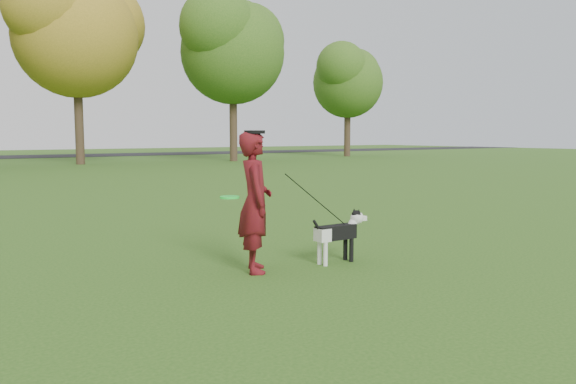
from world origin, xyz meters
TOP-DOWN VIEW (x-y plane):
  - ground at (0.00, 0.00)m, footprint 120.00×120.00m
  - man at (-0.54, -0.44)m, footprint 0.64×0.75m
  - dog at (0.65, -0.64)m, footprint 0.92×0.18m
  - man_held_items at (0.28, -0.56)m, footprint 1.80×0.33m

SIDE VIEW (x-z plane):
  - ground at x=0.00m, z-range 0.00..0.00m
  - dog at x=0.65m, z-range 0.08..0.77m
  - man_held_items at x=0.28m, z-range 0.22..1.50m
  - man at x=-0.54m, z-range 0.00..1.73m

